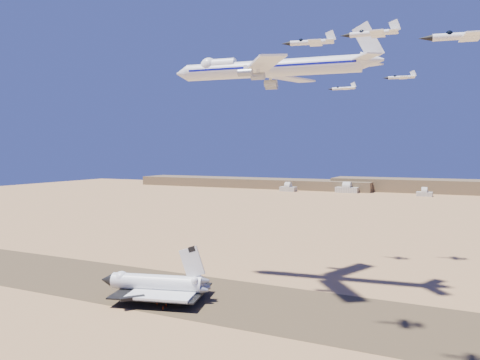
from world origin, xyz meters
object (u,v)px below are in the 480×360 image
at_px(shuttle, 156,285).
at_px(crew_b, 163,308).
at_px(crew_c, 166,305).
at_px(chase_jet_a, 311,42).
at_px(chase_jet_b, 372,33).
at_px(chase_jet_e, 401,77).
at_px(carrier_747, 264,69).
at_px(chase_jet_d, 343,88).
at_px(chase_jet_c, 464,36).
at_px(crew_a, 157,303).

relative_size(shuttle, crew_b, 26.74).
bearing_deg(shuttle, crew_c, -50.39).
bearing_deg(chase_jet_a, chase_jet_b, -53.38).
xyz_separation_m(chase_jet_a, chase_jet_e, (11.62, 109.40, 4.77)).
relative_size(shuttle, carrier_747, 0.51).
height_order(crew_c, chase_jet_a, chase_jet_a).
bearing_deg(carrier_747, chase_jet_d, 63.08).
distance_m(crew_c, chase_jet_b, 114.06).
bearing_deg(chase_jet_d, crew_b, -114.51).
bearing_deg(crew_b, carrier_747, -31.76).
height_order(shuttle, chase_jet_c, chase_jet_c).
relative_size(shuttle, chase_jet_b, 3.15).
bearing_deg(chase_jet_e, crew_b, -131.24).
relative_size(crew_a, crew_b, 1.14).
relative_size(chase_jet_b, chase_jet_c, 0.84).
bearing_deg(chase_jet_e, chase_jet_a, -105.97).
distance_m(carrier_747, chase_jet_c, 100.79).
bearing_deg(chase_jet_b, chase_jet_c, -21.76).
xyz_separation_m(crew_a, chase_jet_c, (99.03, -29.40, 78.92)).
relative_size(carrier_747, chase_jet_a, 5.57).
relative_size(carrier_747, chase_jet_d, 6.13).
distance_m(crew_a, chase_jet_c, 130.00).
distance_m(crew_b, crew_c, 2.88).
height_order(shuttle, chase_jet_a, chase_jet_a).
bearing_deg(crew_c, chase_jet_b, -144.74).
bearing_deg(shuttle, chase_jet_e, 37.69).
bearing_deg(carrier_747, chase_jet_c, -50.15).
distance_m(carrier_747, crew_b, 100.37).
height_order(crew_b, chase_jet_b, chase_jet_b).
height_order(carrier_747, chase_jet_b, carrier_747).
xyz_separation_m(carrier_747, crew_b, (-20.35, -42.35, -88.70)).
xyz_separation_m(shuttle, carrier_747, (30.03, 33.11, 83.85)).
bearing_deg(chase_jet_e, chase_jet_c, -87.80).
distance_m(crew_a, chase_jet_d, 134.47).
distance_m(shuttle, crew_a, 8.71).
bearing_deg(chase_jet_d, shuttle, -121.66).
xyz_separation_m(crew_b, chase_jet_d, (39.66, 96.51, 86.29)).
bearing_deg(chase_jet_c, crew_b, 154.87).
distance_m(chase_jet_c, chase_jet_d, 134.08).
bearing_deg(chase_jet_c, chase_jet_d, 104.18).
height_order(crew_a, crew_c, crew_a).
bearing_deg(chase_jet_c, crew_a, 153.76).
height_order(crew_c, chase_jet_b, chase_jet_b).
relative_size(carrier_747, chase_jet_c, 5.26).
bearing_deg(chase_jet_d, chase_jet_c, -68.28).
distance_m(carrier_747, crew_a, 100.02).
relative_size(crew_b, chase_jet_c, 0.10).
bearing_deg(crew_c, chase_jet_a, -132.90).
xyz_separation_m(chase_jet_d, chase_jet_e, (25.65, 10.76, 5.15)).
relative_size(chase_jet_c, chase_jet_e, 1.05).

